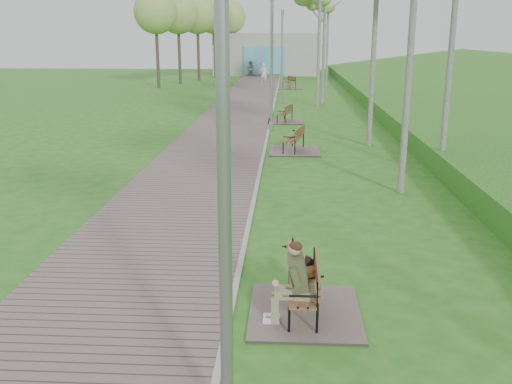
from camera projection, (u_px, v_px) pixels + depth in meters
ground at (229, 320)px, 8.12m from camera, size 120.00×120.00×0.00m
walkway at (237, 114)px, 28.89m from camera, size 3.50×67.00×0.04m
kerb at (272, 114)px, 28.80m from camera, size 0.10×67.00×0.05m
building_north at (266, 54)px, 56.71m from camera, size 10.00×5.20×4.00m
bench_main at (299, 290)px, 8.20m from camera, size 1.61×1.79×1.41m
bench_second at (294, 146)px, 19.75m from camera, size 1.73×1.93×1.07m
bench_third at (285, 118)px, 26.39m from camera, size 1.61×1.79×0.99m
bench_far at (289, 86)px, 42.57m from camera, size 1.82×2.02×1.12m
lamp_post_near at (224, 188)px, 5.15m from camera, size 0.21×0.21×5.55m
lamp_post_second at (272, 69)px, 23.54m from camera, size 0.21×0.21×5.47m
lamp_post_third at (282, 60)px, 32.97m from camera, size 0.20×0.20×5.26m
pedestrian_near at (264, 74)px, 45.96m from camera, size 0.70×0.58×1.67m
pedestrian_far at (250, 69)px, 54.39m from camera, size 0.74×0.58×1.47m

